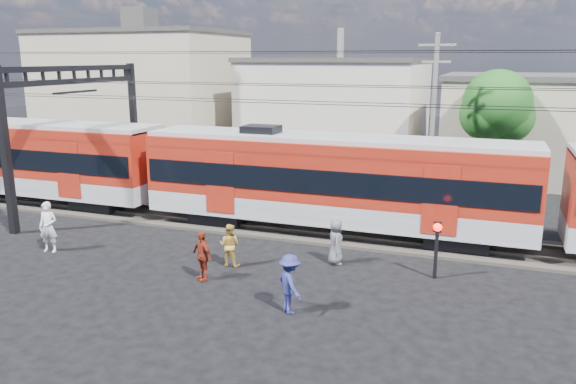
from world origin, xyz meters
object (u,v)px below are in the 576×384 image
crossing_signal (437,239)px  pedestrian_c (290,284)px  commuter_train (338,179)px  pedestrian_a (48,227)px

crossing_signal → pedestrian_c: bearing=-132.2°
commuter_train → pedestrian_a: 11.54m
pedestrian_c → commuter_train: bearing=-40.8°
pedestrian_c → crossing_signal: (3.74, 4.12, 0.49)m
commuter_train → crossing_signal: size_ratio=25.19×
crossing_signal → commuter_train: bearing=140.5°
pedestrian_a → crossing_signal: crossing_signal is taller
commuter_train → pedestrian_c: bearing=-85.2°
commuter_train → pedestrian_a: (-9.84, -5.85, -1.42)m
pedestrian_a → commuter_train: bearing=19.1°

